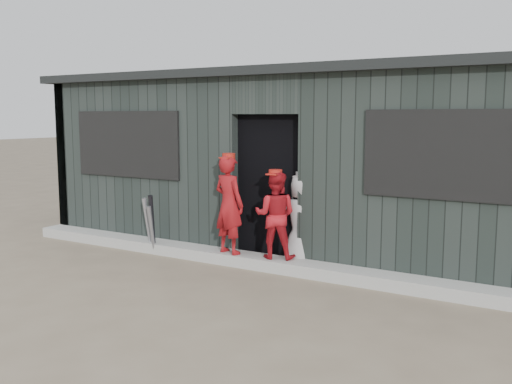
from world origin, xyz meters
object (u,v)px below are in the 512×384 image
Objects in this scene: bat_right at (153,224)px; player_red_left at (229,205)px; dugout at (313,161)px; bat_left at (148,225)px; player_grey_back at (302,221)px; player_red_right at (275,215)px; bat_mid at (152,230)px.

player_red_left reaches higher than bat_right.
dugout is (1.66, 1.82, 0.85)m from bat_right.
player_grey_back is (2.29, 0.41, 0.22)m from bat_left.
player_red_left is 0.67m from player_red_right.
player_grey_back is at bearing 13.97° from bat_mid.
dugout reaches higher than player_red_right.
player_grey_back reaches higher than bat_mid.
bat_mid is at bearing -130.46° from dugout.
bat_left is at bearing -12.61° from player_grey_back.
player_red_left is at bearing 1.51° from bat_left.
player_grey_back reaches higher than bat_right.
bat_mid is 0.64× the size of player_red_right.
player_red_right is (1.92, 0.17, 0.28)m from bat_right.
player_red_left is at bearing 7.30° from bat_mid.
dugout reaches higher than bat_left.
bat_right is at bearing 17.05° from player_red_left.
player_red_right reaches higher than bat_left.
player_red_left is (1.22, 0.16, 0.45)m from bat_mid.
bat_mid is at bearing -8.70° from player_grey_back.
player_red_right is (2.05, 0.13, 0.31)m from bat_left.
dugout is at bearing 49.54° from bat_mid.
player_red_left is 1.85m from dugout.
player_grey_back is 1.60m from dugout.
bat_right is 1.94m from player_red_right.
bat_mid is 0.11m from bat_right.
bat_left is 0.22m from bat_mid.
bat_left is 0.10× the size of dugout.
bat_left is at bearing 14.77° from player_red_left.
bat_mid is at bearing -34.01° from bat_left.
dugout reaches higher than bat_mid.
player_red_right is 0.91× the size of player_grey_back.
bat_left is 2.34m from player_grey_back.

